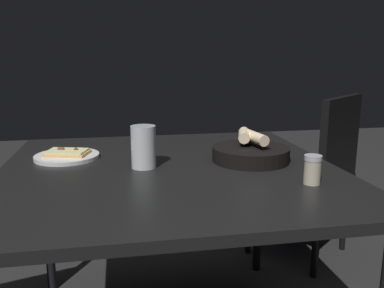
# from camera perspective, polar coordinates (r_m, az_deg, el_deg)

# --- Properties ---
(dining_table) EXTENTS (1.09, 1.12, 0.70)m
(dining_table) POSITION_cam_1_polar(r_m,az_deg,el_deg) (1.38, -3.16, -5.31)
(dining_table) COLOR black
(dining_table) RESTS_ON ground
(pizza_plate) EXTENTS (0.23, 0.23, 0.04)m
(pizza_plate) POSITION_cam_1_polar(r_m,az_deg,el_deg) (1.54, -17.19, -1.55)
(pizza_plate) COLOR white
(pizza_plate) RESTS_ON dining_table
(bread_basket) EXTENTS (0.27, 0.27, 0.10)m
(bread_basket) POSITION_cam_1_polar(r_m,az_deg,el_deg) (1.45, 8.23, -1.17)
(bread_basket) COLOR black
(bread_basket) RESTS_ON dining_table
(beer_glass) EXTENTS (0.08, 0.08, 0.14)m
(beer_glass) POSITION_cam_1_polar(r_m,az_deg,el_deg) (1.35, -6.83, -0.70)
(beer_glass) COLOR silver
(beer_glass) RESTS_ON dining_table
(pepper_shaker) EXTENTS (0.05, 0.05, 0.09)m
(pepper_shaker) POSITION_cam_1_polar(r_m,az_deg,el_deg) (1.23, 16.57, -3.70)
(pepper_shaker) COLOR #BFB299
(pepper_shaker) RESTS_ON dining_table
(chair_near) EXTENTS (0.62, 0.62, 0.87)m
(chair_near) POSITION_cam_1_polar(r_m,az_deg,el_deg) (2.19, 16.94, -3.14)
(chair_near) COLOR black
(chair_near) RESTS_ON ground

